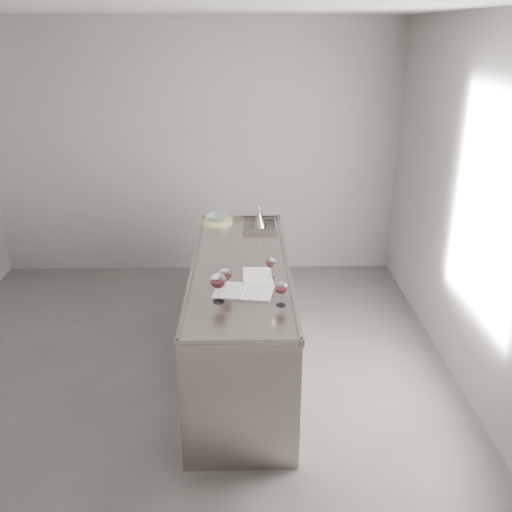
{
  "coord_description": "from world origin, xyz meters",
  "views": [
    {
      "loc": [
        0.54,
        -3.81,
        2.66
      ],
      "look_at": [
        0.62,
        0.3,
        1.02
      ],
      "focal_mm": 40.0,
      "sensor_mm": 36.0,
      "label": 1
    }
  ],
  "objects_px": {
    "wine_glass_small": "(271,263)",
    "wine_glass_left": "(218,281)",
    "wine_glass_middle": "(225,275)",
    "ceramic_bowl": "(217,218)",
    "counter": "(241,319)",
    "wine_funnel": "(259,220)",
    "wine_glass_right": "(281,288)",
    "notebook": "(243,291)"
  },
  "relations": [
    {
      "from": "wine_glass_small",
      "to": "wine_glass_right",
      "type": "bearing_deg",
      "value": -84.13
    },
    {
      "from": "counter",
      "to": "ceramic_bowl",
      "type": "bearing_deg",
      "value": 101.7
    },
    {
      "from": "counter",
      "to": "wine_funnel",
      "type": "distance_m",
      "value": 1.1
    },
    {
      "from": "wine_glass_right",
      "to": "wine_funnel",
      "type": "bearing_deg",
      "value": 93.57
    },
    {
      "from": "wine_glass_left",
      "to": "wine_glass_right",
      "type": "bearing_deg",
      "value": -8.02
    },
    {
      "from": "counter",
      "to": "wine_glass_small",
      "type": "xyz_separation_m",
      "value": [
        0.23,
        -0.23,
        0.58
      ]
    },
    {
      "from": "ceramic_bowl",
      "to": "wine_glass_right",
      "type": "bearing_deg",
      "value": -74.3
    },
    {
      "from": "wine_glass_right",
      "to": "wine_funnel",
      "type": "relative_size",
      "value": 0.84
    },
    {
      "from": "wine_glass_left",
      "to": "notebook",
      "type": "bearing_deg",
      "value": 41.75
    },
    {
      "from": "counter",
      "to": "wine_funnel",
      "type": "height_order",
      "value": "wine_funnel"
    },
    {
      "from": "wine_glass_left",
      "to": "wine_funnel",
      "type": "relative_size",
      "value": 1.03
    },
    {
      "from": "ceramic_bowl",
      "to": "wine_glass_middle",
      "type": "bearing_deg",
      "value": -85.51
    },
    {
      "from": "counter",
      "to": "notebook",
      "type": "xyz_separation_m",
      "value": [
        0.02,
        -0.49,
        0.47
      ]
    },
    {
      "from": "wine_glass_right",
      "to": "wine_glass_small",
      "type": "bearing_deg",
      "value": 95.87
    },
    {
      "from": "wine_glass_right",
      "to": "wine_funnel",
      "type": "xyz_separation_m",
      "value": [
        -0.1,
        1.63,
        -0.06
      ]
    },
    {
      "from": "counter",
      "to": "wine_glass_small",
      "type": "bearing_deg",
      "value": -45.27
    },
    {
      "from": "counter",
      "to": "wine_glass_left",
      "type": "bearing_deg",
      "value": -102.67
    },
    {
      "from": "wine_glass_right",
      "to": "ceramic_bowl",
      "type": "height_order",
      "value": "wine_glass_right"
    },
    {
      "from": "wine_glass_left",
      "to": "wine_glass_small",
      "type": "xyz_separation_m",
      "value": [
        0.37,
        0.41,
        -0.04
      ]
    },
    {
      "from": "counter",
      "to": "wine_funnel",
      "type": "relative_size",
      "value": 11.44
    },
    {
      "from": "wine_glass_left",
      "to": "wine_glass_small",
      "type": "height_order",
      "value": "wine_glass_left"
    },
    {
      "from": "ceramic_bowl",
      "to": "wine_funnel",
      "type": "xyz_separation_m",
      "value": [
        0.4,
        -0.14,
        0.02
      ]
    },
    {
      "from": "counter",
      "to": "wine_glass_right",
      "type": "distance_m",
      "value": 0.95
    },
    {
      "from": "notebook",
      "to": "wine_funnel",
      "type": "bearing_deg",
      "value": 93.44
    },
    {
      "from": "counter",
      "to": "wine_glass_small",
      "type": "distance_m",
      "value": 0.66
    },
    {
      "from": "wine_glass_small",
      "to": "wine_glass_left",
      "type": "bearing_deg",
      "value": -132.38
    },
    {
      "from": "wine_glass_left",
      "to": "wine_funnel",
      "type": "xyz_separation_m",
      "value": [
        0.32,
        1.58,
        -0.09
      ]
    },
    {
      "from": "wine_glass_right",
      "to": "wine_glass_small",
      "type": "relative_size",
      "value": 1.12
    },
    {
      "from": "wine_glass_small",
      "to": "ceramic_bowl",
      "type": "relative_size",
      "value": 0.76
    },
    {
      "from": "wine_funnel",
      "to": "wine_glass_left",
      "type": "bearing_deg",
      "value": -101.32
    },
    {
      "from": "ceramic_bowl",
      "to": "wine_funnel",
      "type": "distance_m",
      "value": 0.42
    },
    {
      "from": "ceramic_bowl",
      "to": "wine_glass_left",
      "type": "bearing_deg",
      "value": -87.3
    },
    {
      "from": "counter",
      "to": "ceramic_bowl",
      "type": "relative_size",
      "value": 11.5
    },
    {
      "from": "wine_glass_right",
      "to": "counter",
      "type": "bearing_deg",
      "value": 111.62
    },
    {
      "from": "counter",
      "to": "ceramic_bowl",
      "type": "distance_m",
      "value": 1.22
    },
    {
      "from": "notebook",
      "to": "counter",
      "type": "bearing_deg",
      "value": 102.27
    },
    {
      "from": "wine_glass_middle",
      "to": "wine_funnel",
      "type": "distance_m",
      "value": 1.46
    },
    {
      "from": "wine_funnel",
      "to": "wine_glass_middle",
      "type": "bearing_deg",
      "value": -100.77
    },
    {
      "from": "wine_glass_small",
      "to": "notebook",
      "type": "height_order",
      "value": "wine_glass_small"
    },
    {
      "from": "wine_glass_left",
      "to": "wine_glass_middle",
      "type": "relative_size",
      "value": 1.14
    },
    {
      "from": "notebook",
      "to": "wine_glass_middle",
      "type": "bearing_deg",
      "value": -167.09
    },
    {
      "from": "wine_glass_middle",
      "to": "ceramic_bowl",
      "type": "xyz_separation_m",
      "value": [
        -0.12,
        1.57,
        -0.09
      ]
    }
  ]
}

